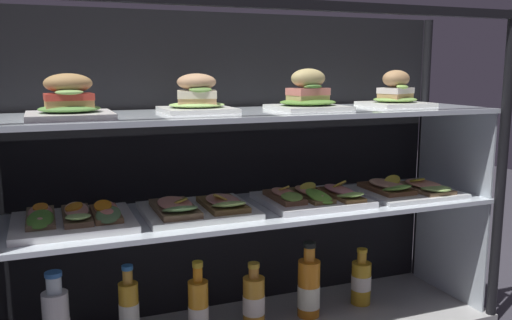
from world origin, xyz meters
The scene contains 18 objects.
case_frame centered at (0.00, 0.13, 0.54)m, with size 1.53×0.41×1.00m.
riser_lower_tier centered at (0.00, 0.00, 0.22)m, with size 1.47×0.35×0.37m.
shelf_lower_glass centered at (0.00, 0.00, 0.41)m, with size 1.48×0.37×0.01m, color silver.
riser_upper_tier centered at (0.00, 0.00, 0.55)m, with size 1.47×0.35×0.27m.
shelf_upper_glass centered at (0.00, 0.00, 0.70)m, with size 1.48×0.37×0.01m, color silver.
plated_roll_sandwich_mid_left centered at (-0.51, -0.03, 0.74)m, with size 0.21×0.21×0.11m.
plated_roll_sandwich_mid_right centered at (-0.16, 0.04, 0.74)m, with size 0.20×0.20×0.11m.
plated_roll_sandwich_near_right_corner centered at (0.17, 0.00, 0.74)m, with size 0.21×0.21×0.12m.
plated_roll_sandwich_far_left centered at (0.50, 0.03, 0.74)m, with size 0.19×0.19×0.12m.
open_sandwich_tray_right_of_center centered at (-0.51, 0.00, 0.44)m, with size 0.31×0.27×0.06m.
open_sandwich_tray_mid_right centered at (-0.18, -0.01, 0.44)m, with size 0.31×0.27×0.06m.
open_sandwich_tray_center centered at (0.18, -0.02, 0.44)m, with size 0.31×0.27×0.07m.
open_sandwich_tray_near_right_corner centered at (0.52, -0.02, 0.44)m, with size 0.31×0.27×0.06m.
juice_bottle_front_fourth centered at (-0.38, 0.04, 0.13)m, with size 0.06×0.06×0.24m.
juice_bottle_back_center centered at (-0.18, 0.02, 0.12)m, with size 0.06×0.06×0.23m.
juice_bottle_near_post centered at (0.00, 0.02, 0.12)m, with size 0.07×0.07×0.20m.
juice_bottle_tucked_behind centered at (0.19, 0.02, 0.13)m, with size 0.07×0.07×0.25m.
juice_bottle_front_middle centered at (0.40, 0.03, 0.11)m, with size 0.07×0.07×0.19m.
Camera 1 is at (-0.57, -1.45, 0.82)m, focal length 38.05 mm.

